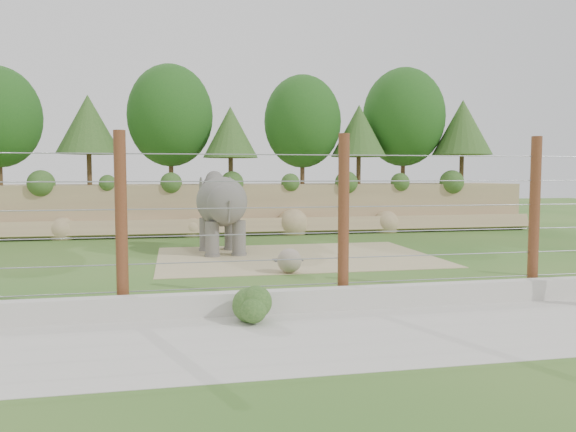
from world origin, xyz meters
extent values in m
plane|color=#316421|center=(0.00, 0.00, 0.00)|extent=(90.00, 90.00, 0.00)
cube|color=#9F8260|center=(0.00, 13.00, 1.25)|extent=(30.00, 4.00, 2.50)
cube|color=#9F8260|center=(0.00, 10.70, 0.35)|extent=(30.00, 1.37, 1.07)
cylinder|color=#3F2B19|center=(-12.00, 12.00, 3.38)|extent=(0.24, 0.24, 1.75)
cylinder|color=#3F2B19|center=(-8.00, 12.50, 3.29)|extent=(0.24, 0.24, 1.58)
sphere|color=#1C4918|center=(-8.00, 12.50, 5.42)|extent=(3.60, 3.60, 3.60)
cylinder|color=#3F2B19|center=(-4.00, 13.00, 3.46)|extent=(0.24, 0.24, 1.92)
sphere|color=#1C4918|center=(-4.00, 13.00, 6.07)|extent=(4.40, 4.40, 4.40)
cylinder|color=#3F2B19|center=(-1.00, 11.80, 3.20)|extent=(0.24, 0.24, 1.40)
sphere|color=#1C4918|center=(-1.00, 11.80, 5.10)|extent=(3.20, 3.20, 3.20)
cylinder|color=#3F2B19|center=(3.00, 12.80, 3.41)|extent=(0.24, 0.24, 1.82)
sphere|color=#1C4918|center=(3.00, 12.80, 5.88)|extent=(4.16, 4.16, 4.16)
cylinder|color=#3F2B19|center=(6.00, 12.20, 3.25)|extent=(0.24, 0.24, 1.50)
sphere|color=#1C4918|center=(6.00, 12.20, 5.29)|extent=(3.44, 3.44, 3.44)
cylinder|color=#3F2B19|center=(9.00, 13.20, 3.51)|extent=(0.24, 0.24, 2.03)
sphere|color=#1C4918|center=(9.00, 13.20, 6.27)|extent=(4.64, 4.64, 4.64)
cylinder|color=#3F2B19|center=(12.00, 12.00, 3.32)|extent=(0.24, 0.24, 1.64)
sphere|color=#1C4918|center=(12.00, 12.00, 5.55)|extent=(3.76, 3.76, 3.76)
cube|color=tan|center=(0.50, 3.00, 0.01)|extent=(10.00, 7.00, 0.02)
cube|color=#262628|center=(0.02, 2.16, 0.04)|extent=(1.00, 0.60, 0.03)
sphere|color=gray|center=(-0.42, -0.30, 0.40)|extent=(0.76, 0.76, 0.76)
cube|color=beige|center=(0.00, -5.00, 0.25)|extent=(26.00, 0.35, 0.50)
cube|color=beige|center=(0.00, -7.00, 0.01)|extent=(26.00, 4.00, 0.01)
cylinder|color=#542712|center=(-5.00, -4.50, 2.00)|extent=(0.26, 0.26, 4.00)
cylinder|color=#542712|center=(0.00, -4.50, 2.00)|extent=(0.26, 0.26, 4.00)
cylinder|color=#542712|center=(5.00, -4.50, 2.00)|extent=(0.26, 0.26, 4.00)
cylinder|color=#96969B|center=(0.00, -4.50, 0.50)|extent=(20.00, 0.02, 0.02)
cylinder|color=#96969B|center=(0.00, -4.50, 1.10)|extent=(20.00, 0.02, 0.02)
cylinder|color=#96969B|center=(0.00, -4.50, 1.70)|extent=(20.00, 0.02, 0.02)
cylinder|color=#96969B|center=(0.00, -4.50, 2.30)|extent=(20.00, 0.02, 0.02)
cylinder|color=#96969B|center=(0.00, -4.50, 2.90)|extent=(20.00, 0.02, 0.02)
cylinder|color=#96969B|center=(0.00, -4.50, 3.50)|extent=(20.00, 0.02, 0.02)
sphere|color=#29501D|center=(-2.37, -5.80, 0.38)|extent=(0.74, 0.74, 0.74)
camera|label=1|loc=(-3.88, -17.03, 3.08)|focal=35.00mm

